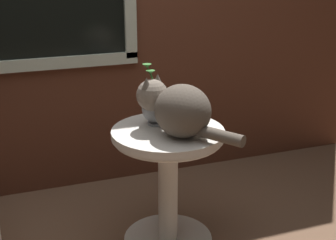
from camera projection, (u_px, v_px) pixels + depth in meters
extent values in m
cube|color=beige|center=(54.00, 63.00, 2.77)|extent=(1.02, 0.03, 0.07)
cylinder|color=silver|center=(168.00, 239.00, 2.47)|extent=(0.46, 0.46, 0.03)
cylinder|color=silver|center=(168.00, 189.00, 2.37)|extent=(0.10, 0.10, 0.57)
cylinder|color=silver|center=(168.00, 133.00, 2.27)|extent=(0.55, 0.55, 0.03)
torus|color=silver|center=(168.00, 138.00, 2.28)|extent=(0.53, 0.53, 0.02)
ellipsoid|color=brown|center=(183.00, 111.00, 2.15)|extent=(0.35, 0.36, 0.25)
sphere|color=#76695D|center=(152.00, 95.00, 2.23)|extent=(0.15, 0.15, 0.15)
cone|color=brown|center=(158.00, 79.00, 2.24)|extent=(0.05, 0.05, 0.05)
cone|color=brown|center=(146.00, 83.00, 2.18)|extent=(0.05, 0.05, 0.05)
cylinder|color=brown|center=(219.00, 135.00, 2.06)|extent=(0.18, 0.23, 0.05)
cylinder|color=gray|center=(156.00, 123.00, 2.34)|extent=(0.08, 0.08, 0.01)
ellipsoid|color=gray|center=(155.00, 109.00, 2.31)|extent=(0.14, 0.14, 0.14)
cylinder|color=gray|center=(155.00, 93.00, 2.28)|extent=(0.07, 0.07, 0.06)
torus|color=gray|center=(155.00, 86.00, 2.27)|extent=(0.09, 0.09, 0.02)
cylinder|color=#387533|center=(151.00, 76.00, 2.26)|extent=(0.04, 0.03, 0.10)
cone|color=#387533|center=(147.00, 66.00, 2.25)|extent=(0.04, 0.04, 0.02)
cylinder|color=#387533|center=(153.00, 79.00, 2.25)|extent=(0.03, 0.02, 0.08)
cone|color=#387533|center=(150.00, 72.00, 2.23)|extent=(0.04, 0.04, 0.02)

